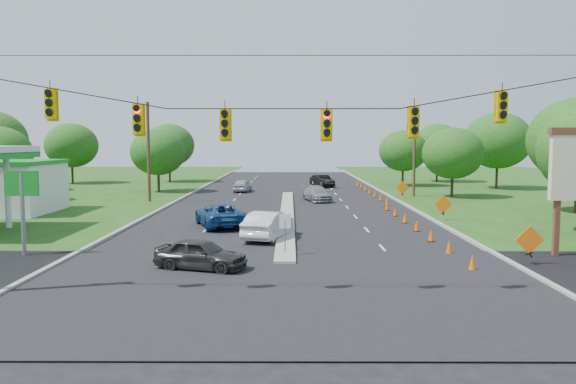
{
  "coord_description": "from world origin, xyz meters",
  "views": [
    {
      "loc": [
        0.24,
        -20.44,
        5.48
      ],
      "look_at": [
        0.13,
        9.21,
        2.8
      ],
      "focal_mm": 35.0,
      "sensor_mm": 36.0,
      "label": 1
    }
  ],
  "objects": [
    {
      "name": "cone_4",
      "position": [
        7.98,
        17.0,
        0.35
      ],
      "size": [
        0.32,
        0.32,
        0.7
      ],
      "primitive_type": "cone",
      "color": "#FF5900",
      "rests_on": "ground"
    },
    {
      "name": "median",
      "position": [
        0.0,
        21.0,
        0.0
      ],
      "size": [
        1.0,
        34.0,
        0.18
      ],
      "primitive_type": "cube",
      "color": "gray",
      "rests_on": "ground"
    },
    {
      "name": "work_sign_0",
      "position": [
        10.8,
        4.0,
        1.09
      ],
      "size": [
        1.27,
        0.58,
        1.37
      ],
      "color": "black",
      "rests_on": "ground"
    },
    {
      "name": "signal_span",
      "position": [
        -0.05,
        -1.0,
        4.97
      ],
      "size": [
        25.6,
        0.32,
        9.0
      ],
      "color": "#422D1C",
      "rests_on": "ground"
    },
    {
      "name": "work_sign_2",
      "position": [
        10.8,
        32.0,
        1.09
      ],
      "size": [
        1.27,
        0.58,
        1.37
      ],
      "color": "black",
      "rests_on": "ground"
    },
    {
      "name": "cone_7",
      "position": [
        8.58,
        27.5,
        0.35
      ],
      "size": [
        0.32,
        0.32,
        0.7
      ],
      "primitive_type": "cone",
      "color": "#FF5900",
      "rests_on": "ground"
    },
    {
      "name": "tree_6",
      "position": [
        -16.0,
        55.0,
        4.96
      ],
      "size": [
        6.72,
        6.72,
        7.84
      ],
      "color": "black",
      "rests_on": "ground"
    },
    {
      "name": "curb_right",
      "position": [
        10.1,
        30.0,
        0.0
      ],
      "size": [
        0.25,
        110.0,
        0.16
      ],
      "primitive_type": "cube",
      "color": "gray",
      "rests_on": "ground"
    },
    {
      "name": "utility_pole_far_right",
      "position": [
        12.5,
        35.0,
        4.5
      ],
      "size": [
        0.28,
        0.28,
        9.0
      ],
      "primitive_type": "cylinder",
      "color": "#422D1C",
      "rests_on": "ground"
    },
    {
      "name": "cone_2",
      "position": [
        7.98,
        10.0,
        0.35
      ],
      "size": [
        0.32,
        0.32,
        0.7
      ],
      "primitive_type": "cone",
      "color": "#FF5900",
      "rests_on": "ground"
    },
    {
      "name": "cone_9",
      "position": [
        8.58,
        34.5,
        0.35
      ],
      "size": [
        0.32,
        0.32,
        0.7
      ],
      "primitive_type": "cone",
      "color": "#FF5900",
      "rests_on": "ground"
    },
    {
      "name": "cone_0",
      "position": [
        7.98,
        3.0,
        0.35
      ],
      "size": [
        0.32,
        0.32,
        0.7
      ],
      "primitive_type": "cone",
      "color": "#FF5900",
      "rests_on": "ground"
    },
    {
      "name": "cone_13",
      "position": [
        8.58,
        48.5,
        0.35
      ],
      "size": [
        0.32,
        0.32,
        0.7
      ],
      "primitive_type": "cone",
      "color": "#FF5900",
      "rests_on": "ground"
    },
    {
      "name": "cone_11",
      "position": [
        8.58,
        41.5,
        0.35
      ],
      "size": [
        0.32,
        0.32,
        0.7
      ],
      "primitive_type": "cone",
      "color": "#FF5900",
      "rests_on": "ground"
    },
    {
      "name": "cone_3",
      "position": [
        7.98,
        13.5,
        0.35
      ],
      "size": [
        0.32,
        0.32,
        0.7
      ],
      "primitive_type": "cone",
      "color": "#FF5900",
      "rests_on": "ground"
    },
    {
      "name": "tree_12",
      "position": [
        14.0,
        48.0,
        4.34
      ],
      "size": [
        5.88,
        5.88,
        6.86
      ],
      "color": "black",
      "rests_on": "ground"
    },
    {
      "name": "silver_car_oncoming",
      "position": [
        -4.97,
        40.48,
        0.68
      ],
      "size": [
        1.98,
        4.15,
        1.37
      ],
      "primitive_type": "imported",
      "rotation": [
        0.0,
        0.0,
        3.05
      ],
      "color": "#AAA4BB",
      "rests_on": "ground"
    },
    {
      "name": "tree_11",
      "position": [
        20.0,
        55.0,
        4.96
      ],
      "size": [
        6.72,
        6.72,
        7.84
      ],
      "color": "black",
      "rests_on": "ground"
    },
    {
      "name": "tree_5",
      "position": [
        -14.0,
        40.0,
        4.34
      ],
      "size": [
        5.88,
        5.88,
        6.86
      ],
      "color": "black",
      "rests_on": "ground"
    },
    {
      "name": "cone_6",
      "position": [
        7.98,
        24.0,
        0.35
      ],
      "size": [
        0.32,
        0.32,
        0.7
      ],
      "primitive_type": "cone",
      "color": "#FF5900",
      "rests_on": "ground"
    },
    {
      "name": "tree_9",
      "position": [
        16.0,
        34.0,
        4.34
      ],
      "size": [
        5.88,
        5.88,
        6.86
      ],
      "color": "black",
      "rests_on": "ground"
    },
    {
      "name": "blue_pickup",
      "position": [
        -4.28,
        15.43,
        0.77
      ],
      "size": [
        4.21,
        6.1,
        1.55
      ],
      "primitive_type": "imported",
      "rotation": [
        0.0,
        0.0,
        3.47
      ],
      "color": "navy",
      "rests_on": "ground"
    },
    {
      "name": "white_sedan",
      "position": [
        -0.99,
        10.89,
        0.78
      ],
      "size": [
        2.94,
        5.03,
        1.57
      ],
      "primitive_type": "imported",
      "rotation": [
        0.0,
        0.0,
        2.85
      ],
      "color": "silver",
      "rests_on": "ground"
    },
    {
      "name": "cone_1",
      "position": [
        7.98,
        6.5,
        0.35
      ],
      "size": [
        0.32,
        0.32,
        0.7
      ],
      "primitive_type": "cone",
      "color": "#FF5900",
      "rests_on": "ground"
    },
    {
      "name": "tree_4",
      "position": [
        -28.0,
        52.0,
        4.96
      ],
      "size": [
        6.72,
        6.72,
        7.84
      ],
      "color": "black",
      "rests_on": "ground"
    },
    {
      "name": "curb_left",
      "position": [
        -10.1,
        30.0,
        0.0
      ],
      "size": [
        0.25,
        110.0,
        0.16
      ],
      "primitive_type": "cube",
      "color": "gray",
      "rests_on": "ground"
    },
    {
      "name": "utility_pole_far_left",
      "position": [
        -12.5,
        30.0,
        4.5
      ],
      "size": [
        0.28,
        0.28,
        9.0
      ],
      "primitive_type": "cylinder",
      "color": "#422D1C",
      "rests_on": "ground"
    },
    {
      "name": "black_sedan",
      "position": [
        -3.58,
        3.15,
        0.68
      ],
      "size": [
        4.28,
        2.71,
        1.36
      ],
      "primitive_type": "imported",
      "rotation": [
        0.0,
        0.0,
        1.27
      ],
      "color": "#282727",
      "rests_on": "ground"
    },
    {
      "name": "tree_10",
      "position": [
        24.0,
        44.0,
        5.58
      ],
      "size": [
        7.56,
        7.56,
        8.82
      ],
      "color": "black",
      "rests_on": "ground"
    },
    {
      "name": "ground",
      "position": [
        0.0,
        0.0,
        0.0
      ],
      "size": [
        160.0,
        160.0,
        0.0
      ],
      "primitive_type": "plane",
      "color": "black",
      "rests_on": "ground"
    },
    {
      "name": "dark_car_receding",
      "position": [
        4.08,
        46.93,
        0.73
      ],
      "size": [
        2.95,
        4.72,
        1.47
      ],
      "primitive_type": "imported",
      "rotation": [
        0.0,
        0.0,
        0.34
      ],
      "color": "black",
      "rests_on": "ground"
    },
    {
      "name": "cone_8",
      "position": [
        8.58,
        31.0,
        0.35
      ],
      "size": [
        0.32,
        0.32,
        0.7
      ],
      "primitive_type": "cone",
      "color": "#FF5900",
      "rests_on": "ground"
    },
    {
      "name": "work_sign_1",
      "position": [
        10.8,
        18.0,
        1.09
      ],
      "size": [
        1.27,
        0.58,
        1.37
      ],
      "color": "black",
      "rests_on": "ground"
    },
    {
      "name": "cone_10",
      "position": [
        8.58,
        38.0,
        0.35
      ],
      "size": [
        0.32,
        0.32,
        0.7
      ],
      "primitive_type": "cone",
      "color": "#FF5900",
      "rests_on": "ground"
    },
    {
      "name": "cross_street",
      "position": [
        0.0,
        0.0,
        0.0
      ],
      "size": [
        160.0,
        14.0,
        0.02
      ],
      "primitive_type": "cube",
      "color": "black",
      "rests_on": "ground"
    },
    {
      "name": "silver_car_far",
      "position": [
        2.71,
        30.91,
        0.67
      ],
      "size": [
        2.9,
        4.95,
        1.35
      ],
      "primitive_type": "imported",
      "rotation": [
        0.0,
        0.0,
        0.23
      ],
      "color": "gray",
      "rests_on": "ground"
    },
    {
      "name": "cone_12",
      "position": [
        8.58,
        45.0,
        0.35
      ],
      "size": [
        0.32,
        0.32,
        0.7
      ],
      "primitive_type": "cone",
      "color": "#FF5900",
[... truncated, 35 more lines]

